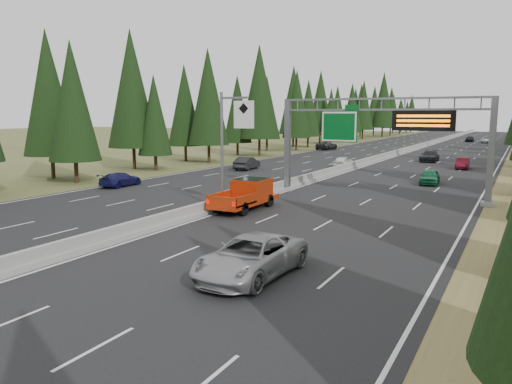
# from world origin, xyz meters

# --- Properties ---
(road) EXTENTS (32.00, 260.00, 0.08)m
(road) POSITION_xyz_m (0.00, 80.00, 0.04)
(road) COLOR black
(road) RESTS_ON ground
(shoulder_left) EXTENTS (3.60, 260.00, 0.06)m
(shoulder_left) POSITION_xyz_m (-17.80, 80.00, 0.03)
(shoulder_left) COLOR #4C5628
(shoulder_left) RESTS_ON ground
(median_barrier) EXTENTS (0.70, 260.00, 0.85)m
(median_barrier) POSITION_xyz_m (0.00, 80.00, 0.41)
(median_barrier) COLOR gray
(median_barrier) RESTS_ON road
(sign_gantry) EXTENTS (16.75, 0.98, 7.80)m
(sign_gantry) POSITION_xyz_m (8.92, 34.88, 5.27)
(sign_gantry) COLOR slate
(sign_gantry) RESTS_ON road
(hov_sign_pole) EXTENTS (2.80, 0.50, 8.00)m
(hov_sign_pole) POSITION_xyz_m (0.58, 24.97, 4.72)
(hov_sign_pole) COLOR slate
(hov_sign_pole) RESTS_ON road
(tree_row_left) EXTENTS (12.01, 246.22, 18.91)m
(tree_row_left) POSITION_xyz_m (-21.92, 65.52, 9.09)
(tree_row_left) COLOR black
(tree_row_left) RESTS_ON ground
(silver_minivan) EXTENTS (2.94, 6.00, 1.64)m
(silver_minivan) POSITION_xyz_m (8.81, 13.09, 0.90)
(silver_minivan) COLOR #A09FA4
(silver_minivan) RESTS_ON road
(red_pickup) EXTENTS (2.25, 6.30, 2.05)m
(red_pickup) POSITION_xyz_m (1.50, 26.00, 1.22)
(red_pickup) COLOR black
(red_pickup) RESTS_ON road
(car_ahead_green) EXTENTS (2.06, 4.32, 1.43)m
(car_ahead_green) POSITION_xyz_m (10.57, 44.97, 0.79)
(car_ahead_green) COLOR #17653F
(car_ahead_green) RESTS_ON road
(car_ahead_dkred) EXTENTS (1.58, 4.14, 1.35)m
(car_ahead_dkred) POSITION_xyz_m (11.80, 60.93, 0.75)
(car_ahead_dkred) COLOR maroon
(car_ahead_dkred) RESTS_ON road
(car_ahead_dkgrey) EXTENTS (2.19, 5.32, 1.54)m
(car_ahead_dkgrey) POSITION_xyz_m (6.63, 69.04, 0.85)
(car_ahead_dkgrey) COLOR black
(car_ahead_dkgrey) RESTS_ON road
(car_ahead_white) EXTENTS (2.60, 5.31, 1.45)m
(car_ahead_white) POSITION_xyz_m (10.47, 124.26, 0.81)
(car_ahead_white) COLOR white
(car_ahead_white) RESTS_ON road
(car_ahead_far) EXTENTS (1.90, 4.28, 1.43)m
(car_ahead_far) POSITION_xyz_m (6.47, 127.39, 0.79)
(car_ahead_far) COLOR black
(car_ahead_far) RESTS_ON road
(car_onc_near) EXTENTS (2.08, 4.79, 1.53)m
(car_onc_near) POSITION_xyz_m (-10.85, 47.83, 0.85)
(car_onc_near) COLOR black
(car_onc_near) RESTS_ON road
(car_onc_blue) EXTENTS (2.05, 4.55, 1.29)m
(car_onc_blue) POSITION_xyz_m (-14.14, 30.00, 0.73)
(car_onc_blue) COLOR #16164D
(car_onc_blue) RESTS_ON road
(car_onc_white) EXTENTS (1.71, 4.12, 1.40)m
(car_onc_white) POSITION_xyz_m (-1.50, 55.70, 0.78)
(car_onc_white) COLOR silver
(car_onc_white) RESTS_ON road
(car_onc_far) EXTENTS (2.88, 5.59, 1.51)m
(car_onc_far) POSITION_xyz_m (-14.50, 85.00, 0.83)
(car_onc_far) COLOR black
(car_onc_far) RESTS_ON road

